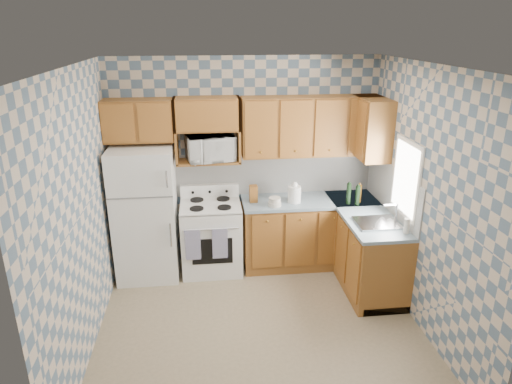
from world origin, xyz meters
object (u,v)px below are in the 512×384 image
at_px(stove_body, 212,238).
at_px(microwave, 210,148).
at_px(electric_kettle, 294,194).
at_px(refrigerator, 146,213).

height_order(stove_body, microwave, microwave).
distance_m(stove_body, electric_kettle, 1.21).
height_order(refrigerator, microwave, microwave).
bearing_deg(microwave, stove_body, -112.10).
relative_size(refrigerator, stove_body, 1.87).
xyz_separation_m(refrigerator, stove_body, (0.80, 0.03, -0.39)).
relative_size(refrigerator, electric_kettle, 7.92).
height_order(refrigerator, electric_kettle, refrigerator).
bearing_deg(refrigerator, electric_kettle, -0.86).
relative_size(stove_body, microwave, 1.58).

